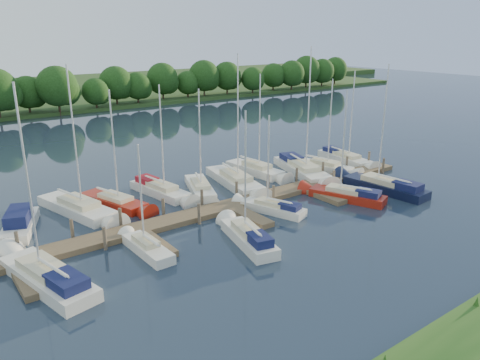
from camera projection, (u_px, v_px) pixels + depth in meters
ground at (297, 243)px, 31.66m from camera, size 260.00×260.00×0.00m
dock at (234, 209)px, 37.19m from camera, size 40.00×6.00×0.40m
mooring_pilings at (226, 200)px, 37.93m from camera, size 38.24×2.84×2.00m
far_shore at (27, 104)px, 89.01m from camera, size 180.00×30.00×0.60m
distant_hill at (0, 89)px, 108.04m from camera, size 220.00×40.00×1.40m
treeline at (55, 90)px, 79.14m from camera, size 144.30×9.90×8.31m
motorboat at (19, 227)px, 33.31m from camera, size 3.85×6.59×1.98m
sailboat_n_2 at (81, 211)px, 36.57m from camera, size 4.11×9.44×11.94m
sailboat_n_3 at (117, 203)px, 38.14m from camera, size 3.65×7.77×9.82m
sailboat_n_4 at (162, 192)px, 40.73m from camera, size 2.89×7.84×9.97m
sailboat_n_5 at (201, 190)px, 41.43m from camera, size 3.92×7.40×9.49m
sailboat_n_6 at (237, 183)px, 43.17m from camera, size 3.72×9.81×12.34m
sailboat_n_7 at (257, 171)px, 46.76m from camera, size 2.53×8.01×10.29m
sailboat_n_8 at (304, 171)px, 46.64m from camera, size 4.81×10.21×12.83m
sailboat_n_9 at (325, 168)px, 47.90m from camera, size 3.23×7.58×9.67m
sailboat_n_10 at (346, 159)px, 51.04m from camera, size 2.56×8.05×10.15m
sailboat_s_0 at (45, 277)px, 26.58m from camera, size 3.78×9.28×11.71m
sailboat_s_1 at (146, 248)px, 30.25m from camera, size 1.49×5.69×7.49m
sailboat_s_2 at (248, 238)px, 31.59m from camera, size 3.01×7.21×9.37m
sailboat_s_3 at (271, 208)px, 36.97m from camera, size 3.13×6.18×8.02m
sailboat_s_4 at (345, 196)px, 39.69m from camera, size 3.97×7.38×9.60m
sailboat_s_5 at (382, 187)px, 41.91m from camera, size 2.75×9.07×11.54m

